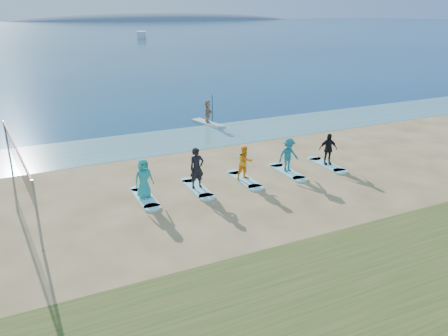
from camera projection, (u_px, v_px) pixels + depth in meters
name	position (u px, v px, depth m)	size (l,w,h in m)	color
ground	(248.00, 209.00, 17.47)	(600.00, 600.00, 0.00)	tan
shallow_water	(164.00, 141.00, 26.35)	(600.00, 600.00, 0.00)	teal
ocean	(28.00, 32.00, 152.81)	(600.00, 600.00, 0.00)	navy
island_ridge	(162.00, 20.00, 310.05)	(220.00, 56.00, 18.00)	slate
volleyball_net	(17.00, 158.00, 17.48)	(0.84, 9.06, 2.50)	gray
paddleboard	(208.00, 123.00, 30.36)	(0.70, 3.00, 0.12)	silver
paddleboarder	(208.00, 111.00, 30.07)	(1.42, 0.45, 1.53)	tan
boat_offshore_b	(142.00, 38.00, 119.85)	(2.29, 5.35, 1.81)	silver
surfboard_0	(145.00, 198.00, 18.36)	(0.70, 2.20, 0.09)	#A4F9FF
student_0	(144.00, 178.00, 18.06)	(0.82, 0.53, 1.67)	teal
surfboard_1	(197.00, 188.00, 19.34)	(0.70, 2.20, 0.09)	#A4F9FF
student_1	(197.00, 168.00, 19.01)	(0.67, 0.44, 1.83)	black
surfboard_2	(245.00, 180.00, 20.31)	(0.70, 2.20, 0.09)	#A4F9FF
student_2	(245.00, 163.00, 20.02)	(0.77, 0.60, 1.59)	#FFA01A
surfboard_3	(287.00, 172.00, 21.28)	(0.70, 2.20, 0.09)	#A4F9FF
student_3	(288.00, 155.00, 20.98)	(1.07, 0.62, 1.66)	#1B7287
surfboard_4	(327.00, 165.00, 22.26)	(0.70, 2.20, 0.09)	#A4F9FF
student_4	(328.00, 149.00, 21.96)	(0.94, 0.39, 1.61)	black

